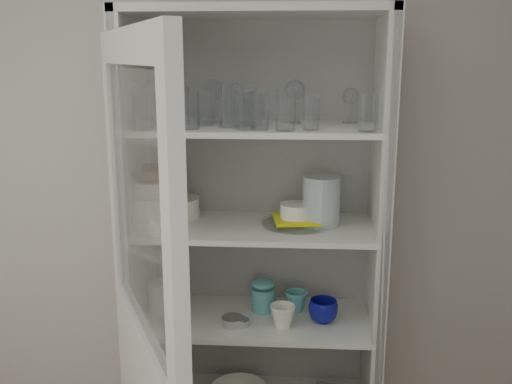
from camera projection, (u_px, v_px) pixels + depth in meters
The scene contains 33 objects.
wall_back at pixel (214, 200), 2.53m from camera, with size 3.60×0.02×2.60m, color #B5B3AC.
pantry_cabinet at pixel (257, 292), 2.44m from camera, with size 1.00×0.45×2.10m.
tumbler_0 at pixel (190, 110), 2.09m from camera, with size 0.07×0.07×0.14m, color silver.
tumbler_1 at pixel (142, 108), 2.09m from camera, with size 0.08×0.08×0.15m, color silver.
tumbler_2 at pixel (260, 110), 2.07m from camera, with size 0.07×0.07×0.14m, color silver.
tumbler_3 at pixel (246, 108), 2.07m from camera, with size 0.08×0.08×0.16m, color silver.
tumbler_4 at pixel (311, 113), 2.06m from camera, with size 0.06×0.06×0.13m, color silver.
tumbler_5 at pixel (285, 110), 2.04m from camera, with size 0.07×0.07×0.15m, color silver.
tumbler_6 at pixel (369, 113), 2.01m from camera, with size 0.07×0.07×0.13m, color silver.
tumbler_7 at pixel (181, 106), 2.21m from camera, with size 0.07×0.07×0.15m, color silver.
tumbler_8 at pixel (158, 108), 2.22m from camera, with size 0.07×0.07×0.13m, color silver.
tumbler_9 at pixel (205, 109), 2.19m from camera, with size 0.06×0.06×0.13m, color silver.
tumbler_10 at pixel (242, 109), 2.17m from camera, with size 0.07×0.07×0.13m, color silver.
tumbler_11 at pixel (253, 109), 2.17m from camera, with size 0.06×0.06×0.13m, color silver.
goblet_0 at pixel (214, 99), 2.29m from camera, with size 0.08×0.08×0.19m, color silver, non-canonical shape.
goblet_1 at pixel (235, 101), 2.28m from camera, with size 0.08×0.08×0.18m, color silver, non-canonical shape.
goblet_2 at pixel (295, 99), 2.27m from camera, with size 0.08×0.08×0.19m, color silver, non-canonical shape.
goblet_3 at pixel (350, 104), 2.28m from camera, with size 0.07×0.07×0.15m, color silver, non-canonical shape.
plate_stack_front at pixel (154, 209), 2.29m from camera, with size 0.24×0.24×0.13m, color white.
plate_stack_back at pixel (172, 207), 2.40m from camera, with size 0.23×0.23×0.08m, color white.
cream_bowl at pixel (153, 187), 2.27m from camera, with size 0.19×0.19×0.06m, color beige.
terracotta_bowl at pixel (153, 174), 2.26m from camera, with size 0.20×0.20×0.05m, color brown.
glass_platter at pixel (296, 222), 2.30m from camera, with size 0.28×0.28×0.02m, color silver.
yellow_trivet at pixel (296, 219), 2.30m from camera, with size 0.18×0.18×0.01m, color yellow.
white_ramekin at pixel (296, 211), 2.29m from camera, with size 0.13×0.13×0.06m, color white.
grey_bowl_stack at pixel (321, 201), 2.27m from camera, with size 0.15×0.15×0.20m, color #AAB9B7.
mug_blue at pixel (323, 311), 2.33m from camera, with size 0.12×0.12×0.09m, color navy.
mug_teal at pixel (296, 301), 2.43m from camera, with size 0.10×0.10×0.09m, color #187E82.
mug_white at pixel (283, 316), 2.28m from camera, with size 0.10×0.10×0.09m, color white.
teal_jar at pixel (263, 297), 2.43m from camera, with size 0.10×0.10×0.12m.
measuring_cups at pixel (233, 321), 2.30m from camera, with size 0.09×0.09×0.04m, color #B8B8B8.
white_canister at pixel (161, 296), 2.43m from camera, with size 0.11×0.11×0.13m, color white.
tumbler_12 at pixel (229, 107), 2.13m from camera, with size 0.08×0.08×0.15m, color silver.
Camera 1 is at (0.35, -0.93, 1.92)m, focal length 40.00 mm.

